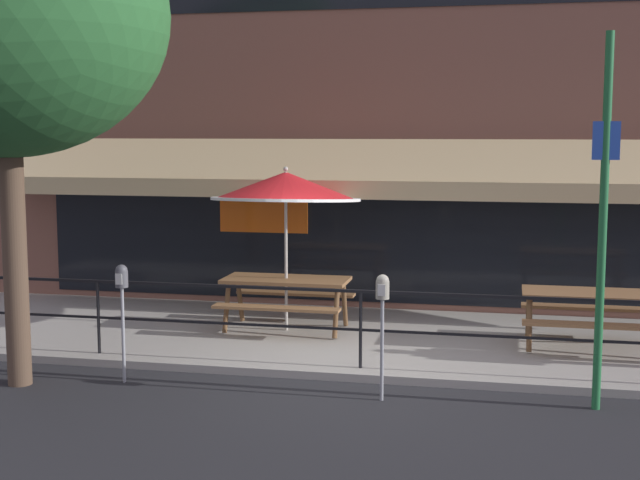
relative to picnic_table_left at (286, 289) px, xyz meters
name	(u,v)px	position (x,y,z in m)	size (l,w,h in m)	color
ground_plane	(356,383)	(1.40, -2.12, -0.71)	(120.00, 120.00, 0.00)	#232326
patio_deck	(380,340)	(1.40, -0.12, -0.66)	(15.00, 4.00, 0.10)	#9E998E
restaurant_building	(402,69)	(1.40, 2.11, 3.25)	(15.00, 1.60, 7.96)	brown
patio_railing	(361,312)	(1.40, -1.82, 0.09)	(13.84, 0.04, 0.97)	black
picnic_table_left	(286,289)	(0.00, 0.00, 0.00)	(1.80, 1.42, 0.76)	brown
picnic_table_centre	(591,304)	(4.23, -0.21, 0.00)	(1.80, 1.42, 0.76)	brown
patio_umbrella_left	(286,187)	(0.00, 0.00, 1.47)	(2.14, 2.14, 2.38)	#B7B2A8
parking_meter_near	(122,287)	(-1.32, -2.68, 0.44)	(0.15, 0.16, 1.42)	gray
parking_meter_far	(382,299)	(1.79, -2.75, 0.44)	(0.15, 0.16, 1.42)	gray
street_sign_pole	(603,219)	(4.10, -2.57, 1.35)	(0.28, 0.09, 4.00)	#1E6033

